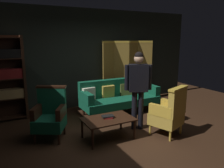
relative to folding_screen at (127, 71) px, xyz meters
The scene contains 11 objects.
ground_plane 2.72m from the folding_screen, 119.97° to the right, with size 10.00×10.00×0.00m, color #331E11.
back_wall 1.36m from the folding_screen, 168.81° to the left, with size 7.20×0.10×2.80m, color black.
folding_screen is the anchor object (origin of this frame).
bookshelf 3.42m from the folding_screen, behind, with size 0.90×0.32×2.05m.
velvet_couch 1.16m from the folding_screen, 134.02° to the right, with size 2.12×0.78×0.88m.
coffee_table 2.75m from the folding_screen, 129.46° to the right, with size 1.00×0.64×0.42m.
armchair_gilt_accent 2.61m from the folding_screen, 101.88° to the right, with size 0.74×0.74×1.04m.
armchair_wing_left 3.14m from the folding_screen, 150.94° to the right, with size 0.79×0.78×1.04m.
standing_figure 2.15m from the folding_screen, 115.37° to the right, with size 0.55×0.35×1.70m.
book_red_leather 2.71m from the folding_screen, 129.75° to the right, with size 0.18×0.16×0.03m, color maroon.
book_black_cloth 2.71m from the folding_screen, 129.75° to the right, with size 0.23×0.15×0.02m, color black.
Camera 1 is at (-2.26, -3.53, 1.97)m, focal length 35.03 mm.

